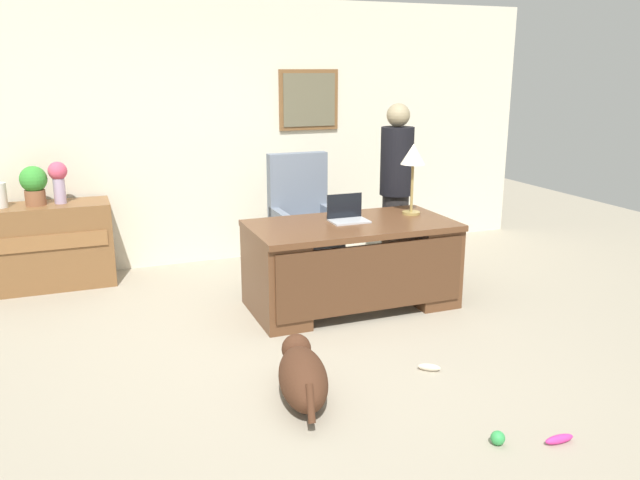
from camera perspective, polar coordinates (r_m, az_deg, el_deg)
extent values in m
plane|color=#9E937F|center=(4.80, -0.12, -9.70)|extent=(12.00, 12.00, 0.00)
cube|color=beige|center=(6.88, -8.09, 9.42)|extent=(7.00, 0.12, 2.70)
cube|color=brown|center=(7.03, -1.01, 12.36)|extent=(0.67, 0.03, 0.64)
cube|color=#655F47|center=(7.01, -0.95, 12.35)|extent=(0.59, 0.01, 0.56)
cube|color=brown|center=(5.43, 2.81, 1.30)|extent=(1.73, 0.90, 0.05)
cube|color=brown|center=(5.30, -4.03, -3.25)|extent=(0.36, 0.84, 0.69)
cube|color=brown|center=(5.84, 8.92, -1.68)|extent=(0.36, 0.84, 0.69)
cube|color=#4E2F1C|center=(5.16, 4.67, -3.39)|extent=(1.63, 0.04, 0.55)
cube|color=brown|center=(6.52, -23.42, -0.52)|extent=(1.24, 0.48, 0.79)
cube|color=brown|center=(6.26, -23.56, -0.26)|extent=(1.14, 0.02, 0.14)
cube|color=slate|center=(6.31, -1.25, -0.01)|extent=(0.60, 0.58, 0.18)
cylinder|color=black|center=(6.37, -1.24, -2.01)|extent=(0.10, 0.10, 0.28)
cylinder|color=black|center=(6.40, -1.24, -2.99)|extent=(0.52, 0.52, 0.05)
cube|color=slate|center=(6.42, -2.01, 4.48)|extent=(0.60, 0.12, 0.74)
cube|color=slate|center=(6.18, -3.53, 1.55)|extent=(0.08, 0.50, 0.22)
cube|color=slate|center=(6.35, 0.94, 1.96)|extent=(0.08, 0.50, 0.22)
cylinder|color=#262323|center=(6.43, 6.65, 0.51)|extent=(0.26, 0.26, 0.81)
cylinder|color=black|center=(6.29, 6.85, 6.98)|extent=(0.32, 0.32, 0.65)
sphere|color=#998967|center=(6.24, 6.98, 10.97)|extent=(0.22, 0.22, 0.22)
ellipsoid|color=#472819|center=(4.07, -1.53, -12.19)|extent=(0.44, 0.75, 0.30)
sphere|color=#472819|center=(4.36, -2.12, -9.64)|extent=(0.20, 0.20, 0.20)
cylinder|color=#472819|center=(3.75, -0.84, -14.33)|extent=(0.08, 0.15, 0.21)
cube|color=#B2B5BA|center=(5.45, 2.61, 1.69)|extent=(0.32, 0.22, 0.01)
cube|color=black|center=(5.52, 2.18, 3.06)|extent=(0.32, 0.01, 0.21)
cylinder|color=#9E8447|center=(5.80, 8.11, 2.41)|extent=(0.16, 0.16, 0.02)
cylinder|color=#9E8447|center=(5.75, 8.19, 4.59)|extent=(0.02, 0.02, 0.42)
cone|color=silver|center=(5.70, 8.30, 7.58)|extent=(0.22, 0.22, 0.18)
cylinder|color=#B39DBC|center=(6.41, -22.16, 4.06)|extent=(0.11, 0.11, 0.23)
sphere|color=#D94B68|center=(6.38, -22.32, 5.71)|extent=(0.17, 0.17, 0.17)
cylinder|color=brown|center=(6.43, -23.99, 3.47)|extent=(0.18, 0.18, 0.14)
sphere|color=green|center=(6.40, -24.15, 4.96)|extent=(0.24, 0.24, 0.24)
sphere|color=green|center=(3.82, 15.54, -16.61)|extent=(0.08, 0.08, 0.08)
ellipsoid|color=beige|center=(4.54, 9.69, -11.10)|extent=(0.16, 0.13, 0.05)
ellipsoid|color=#D8338C|center=(3.94, 20.51, -16.26)|extent=(0.18, 0.06, 0.05)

